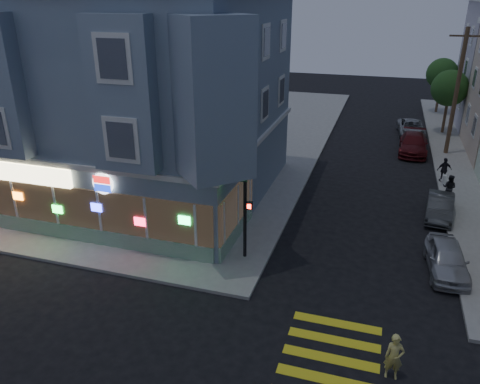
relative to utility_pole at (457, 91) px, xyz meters
The scene contains 15 objects.
ground 27.26m from the utility_pole, 116.57° to the right, with size 120.00×120.00×0.00m, color black.
sidewalk_nw 25.95m from the utility_pole, behind, with size 33.00×42.00×0.15m, color gray.
corner_building 22.24m from the utility_pole, 144.13° to the right, with size 14.60×14.60×11.40m.
utility_pole is the anchor object (origin of this frame).
street_tree_near 6.06m from the utility_pole, 88.09° to the left, with size 3.00×3.00×5.30m.
street_tree_far 14.03m from the utility_pole, 89.18° to the left, with size 3.00×3.00×5.30m.
running_child 25.05m from the utility_pole, 98.27° to the right, with size 0.58×0.38×1.60m, color #D2C86B.
pedestrian_a 10.21m from the utility_pole, 94.15° to the right, with size 0.75×0.59×1.55m, color black.
pedestrian_b 7.44m from the utility_pole, 96.33° to the right, with size 0.91×0.38×1.55m, color black.
parked_car_a 17.97m from the utility_pole, 94.67° to the right, with size 1.57×3.89×1.33m, color #B5B8BE.
parked_car_b 12.51m from the utility_pole, 96.33° to the right, with size 1.31×3.75×1.24m, color #3C4042.
parked_car_c 4.74m from the utility_pole, behind, with size 2.02×4.96×1.44m, color #551317.
parked_car_d 6.86m from the utility_pole, 116.52° to the left, with size 2.08×4.51×1.25m, color gray.
traffic_signal 21.66m from the utility_pole, 117.77° to the right, with size 0.60×0.54×4.82m.
fire_hydrant 8.29m from the utility_pole, 95.66° to the right, with size 0.41×0.24×0.72m.
Camera 1 is at (7.28, -12.77, 11.23)m, focal length 35.00 mm.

